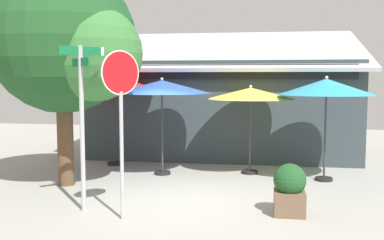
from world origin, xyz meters
name	(u,v)px	position (x,y,z in m)	size (l,w,h in m)	color
ground_plane	(177,199)	(0.00, 0.00, -0.05)	(28.00, 28.00, 0.10)	#9E9B93
cafe_building	(223,105)	(0.47, 5.97, 1.67)	(9.19, 4.78, 4.38)	#333D42
street_sign_post	(82,112)	(-1.64, -1.32, 1.97)	(0.67, 0.66, 3.25)	#A8AAB2
stop_sign	(121,102)	(-0.72, -1.71, 2.20)	(0.51, 0.65, 3.13)	#A8AAB2
patio_umbrella_crimson_left	(113,82)	(-2.56, 3.27, 2.50)	(2.48, 2.48, 2.82)	black
patio_umbrella_royal_blue_center	(162,87)	(-0.84, 2.20, 2.37)	(2.64, 2.64, 2.63)	black
patio_umbrella_mustard_right	(251,94)	(1.52, 2.67, 2.19)	(2.40, 2.40, 2.43)	black
patio_umbrella_teal_far_right	(326,87)	(3.43, 2.11, 2.39)	(2.39, 2.39, 2.68)	black
shade_tree	(69,43)	(-2.72, 0.56, 3.45)	(3.81, 3.51, 5.28)	brown
sidewalk_planter	(290,189)	(2.38, -0.94, 0.51)	(0.63, 0.63, 1.00)	brown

